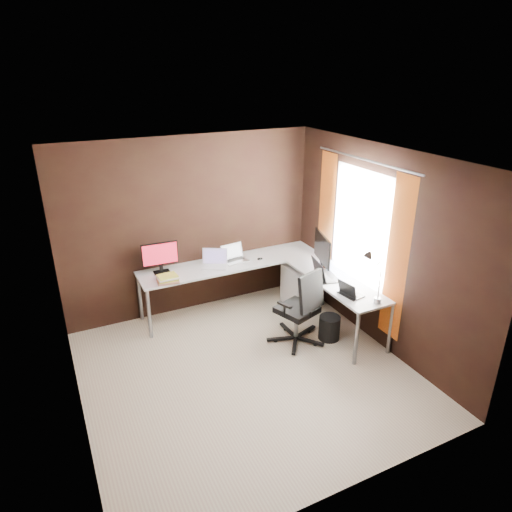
{
  "coord_description": "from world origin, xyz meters",
  "views": [
    {
      "loc": [
        -1.83,
        -3.98,
        3.34
      ],
      "look_at": [
        0.59,
        0.95,
        1.02
      ],
      "focal_mm": 32.0,
      "sensor_mm": 36.0,
      "label": 1
    }
  ],
  "objects_px": {
    "monitor_right": "(322,250)",
    "book_stack": "(168,279)",
    "monitor_left": "(160,256)",
    "laptop_silver": "(234,257)",
    "laptop_white": "(215,262)",
    "laptop_black_small": "(349,292)",
    "laptop_black_big": "(323,274)",
    "wastebasket": "(329,328)",
    "desk_lamp": "(373,271)",
    "drawer_pedestal": "(301,286)",
    "office_chair": "(299,321)"
  },
  "relations": [
    {
      "from": "drawer_pedestal",
      "to": "laptop_silver",
      "type": "relative_size",
      "value": 1.62
    },
    {
      "from": "laptop_white",
      "to": "laptop_silver",
      "type": "xyz_separation_m",
      "value": [
        0.32,
        0.06,
        -0.0
      ]
    },
    {
      "from": "monitor_right",
      "to": "desk_lamp",
      "type": "relative_size",
      "value": 0.95
    },
    {
      "from": "wastebasket",
      "to": "desk_lamp",
      "type": "bearing_deg",
      "value": -66.91
    },
    {
      "from": "wastebasket",
      "to": "laptop_silver",
      "type": "bearing_deg",
      "value": 118.58
    },
    {
      "from": "monitor_left",
      "to": "laptop_black_small",
      "type": "distance_m",
      "value": 2.52
    },
    {
      "from": "desk_lamp",
      "to": "laptop_white",
      "type": "bearing_deg",
      "value": 126.88
    },
    {
      "from": "book_stack",
      "to": "office_chair",
      "type": "distance_m",
      "value": 1.78
    },
    {
      "from": "drawer_pedestal",
      "to": "monitor_left",
      "type": "distance_m",
      "value": 2.11
    },
    {
      "from": "laptop_black_small",
      "to": "office_chair",
      "type": "distance_m",
      "value": 0.76
    },
    {
      "from": "wastebasket",
      "to": "monitor_right",
      "type": "bearing_deg",
      "value": 70.26
    },
    {
      "from": "monitor_right",
      "to": "book_stack",
      "type": "xyz_separation_m",
      "value": [
        -1.99,
        0.57,
        -0.25
      ]
    },
    {
      "from": "laptop_black_small",
      "to": "wastebasket",
      "type": "relative_size",
      "value": 0.98
    },
    {
      "from": "monitor_right",
      "to": "laptop_silver",
      "type": "xyz_separation_m",
      "value": [
        -0.94,
        0.83,
        -0.24
      ]
    },
    {
      "from": "laptop_white",
      "to": "desk_lamp",
      "type": "xyz_separation_m",
      "value": [
        1.27,
        -1.78,
        0.35
      ]
    },
    {
      "from": "laptop_silver",
      "to": "wastebasket",
      "type": "relative_size",
      "value": 1.16
    },
    {
      "from": "monitor_right",
      "to": "monitor_left",
      "type": "bearing_deg",
      "value": 82.22
    },
    {
      "from": "laptop_silver",
      "to": "laptop_black_small",
      "type": "xyz_separation_m",
      "value": [
        0.83,
        -1.61,
        -0.01
      ]
    },
    {
      "from": "monitor_right",
      "to": "wastebasket",
      "type": "xyz_separation_m",
      "value": [
        -0.19,
        -0.54,
        -0.86
      ]
    },
    {
      "from": "laptop_silver",
      "to": "book_stack",
      "type": "xyz_separation_m",
      "value": [
        -1.05,
        -0.26,
        -0.01
      ]
    },
    {
      "from": "office_chair",
      "to": "wastebasket",
      "type": "distance_m",
      "value": 0.44
    },
    {
      "from": "monitor_left",
      "to": "laptop_white",
      "type": "height_order",
      "value": "monitor_left"
    },
    {
      "from": "laptop_white",
      "to": "book_stack",
      "type": "xyz_separation_m",
      "value": [
        -0.73,
        -0.2,
        -0.01
      ]
    },
    {
      "from": "laptop_white",
      "to": "office_chair",
      "type": "height_order",
      "value": "office_chair"
    },
    {
      "from": "monitor_left",
      "to": "desk_lamp",
      "type": "xyz_separation_m",
      "value": [
        2.0,
        -1.9,
        0.16
      ]
    },
    {
      "from": "laptop_white",
      "to": "laptop_black_small",
      "type": "distance_m",
      "value": 1.93
    },
    {
      "from": "monitor_left",
      "to": "laptop_black_small",
      "type": "height_order",
      "value": "monitor_left"
    },
    {
      "from": "book_stack",
      "to": "laptop_black_big",
      "type": "bearing_deg",
      "value": -23.23
    },
    {
      "from": "monitor_left",
      "to": "wastebasket",
      "type": "xyz_separation_m",
      "value": [
        1.79,
        -1.43,
        -0.81
      ]
    },
    {
      "from": "book_stack",
      "to": "desk_lamp",
      "type": "xyz_separation_m",
      "value": [
        2.0,
        -1.59,
        0.36
      ]
    },
    {
      "from": "laptop_white",
      "to": "office_chair",
      "type": "bearing_deg",
      "value": -32.03
    },
    {
      "from": "wastebasket",
      "to": "office_chair",
      "type": "bearing_deg",
      "value": 163.31
    },
    {
      "from": "laptop_black_big",
      "to": "book_stack",
      "type": "distance_m",
      "value": 2.03
    },
    {
      "from": "monitor_left",
      "to": "book_stack",
      "type": "xyz_separation_m",
      "value": [
        -0.0,
        -0.32,
        -0.2
      ]
    },
    {
      "from": "laptop_white",
      "to": "wastebasket",
      "type": "relative_size",
      "value": 1.33
    },
    {
      "from": "drawer_pedestal",
      "to": "laptop_white",
      "type": "bearing_deg",
      "value": 164.06
    },
    {
      "from": "book_stack",
      "to": "desk_lamp",
      "type": "distance_m",
      "value": 2.58
    },
    {
      "from": "drawer_pedestal",
      "to": "laptop_black_big",
      "type": "distance_m",
      "value": 0.82
    },
    {
      "from": "monitor_right",
      "to": "laptop_black_big",
      "type": "distance_m",
      "value": 0.35
    },
    {
      "from": "laptop_black_big",
      "to": "laptop_silver",
      "type": "bearing_deg",
      "value": 48.4
    },
    {
      "from": "book_stack",
      "to": "drawer_pedestal",
      "type": "bearing_deg",
      "value": -4.41
    },
    {
      "from": "laptop_white",
      "to": "office_chair",
      "type": "distance_m",
      "value": 1.45
    },
    {
      "from": "monitor_right",
      "to": "book_stack",
      "type": "bearing_deg",
      "value": 90.32
    },
    {
      "from": "laptop_black_big",
      "to": "laptop_black_small",
      "type": "xyz_separation_m",
      "value": [
        0.01,
        -0.55,
        -0.01
      ]
    },
    {
      "from": "book_stack",
      "to": "office_chair",
      "type": "relative_size",
      "value": 0.29
    },
    {
      "from": "monitor_right",
      "to": "laptop_silver",
      "type": "relative_size",
      "value": 1.64
    },
    {
      "from": "monitor_left",
      "to": "monitor_right",
      "type": "height_order",
      "value": "monitor_right"
    },
    {
      "from": "laptop_black_big",
      "to": "wastebasket",
      "type": "bearing_deg",
      "value": 178.39
    },
    {
      "from": "laptop_silver",
      "to": "wastebasket",
      "type": "height_order",
      "value": "laptop_silver"
    },
    {
      "from": "monitor_left",
      "to": "book_stack",
      "type": "distance_m",
      "value": 0.38
    }
  ]
}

